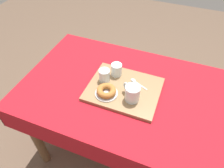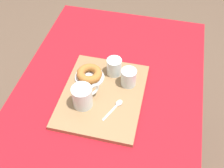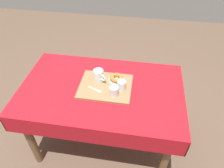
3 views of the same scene
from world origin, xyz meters
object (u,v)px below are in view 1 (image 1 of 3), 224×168
object	(u,v)px
tea_mug_left	(132,93)
water_glass_near	(116,70)
dining_table	(129,102)
sugar_donut_left	(106,91)
water_glass_far	(104,76)
teaspoon_near	(135,81)
donut_plate_left	(106,93)
serving_tray	(124,89)

from	to	relation	value
tea_mug_left	water_glass_near	world-z (taller)	tea_mug_left
dining_table	tea_mug_left	distance (m)	0.19
dining_table	sugar_donut_left	distance (m)	0.21
water_glass_far	tea_mug_left	bearing A→B (deg)	-22.54
water_glass_far	teaspoon_near	xyz separation A→B (m)	(0.18, 0.05, -0.03)
water_glass_far	donut_plate_left	world-z (taller)	water_glass_far
serving_tray	water_glass_far	size ratio (longest dim) A/B	5.33
sugar_donut_left	water_glass_near	bearing A→B (deg)	91.47
dining_table	serving_tray	distance (m)	0.13
donut_plate_left	teaspoon_near	world-z (taller)	teaspoon_near
dining_table	sugar_donut_left	bearing A→B (deg)	-140.23
water_glass_near	sugar_donut_left	size ratio (longest dim) A/B	0.70
dining_table	donut_plate_left	distance (m)	0.20
serving_tray	water_glass_near	distance (m)	0.13
serving_tray	donut_plate_left	bearing A→B (deg)	-134.55
serving_tray	sugar_donut_left	xyz separation A→B (m)	(-0.08, -0.08, 0.03)
water_glass_far	sugar_donut_left	xyz separation A→B (m)	(0.05, -0.10, -0.01)
teaspoon_near	dining_table	bearing A→B (deg)	102.45
donut_plate_left	tea_mug_left	bearing A→B (deg)	6.50
serving_tray	water_glass_far	bearing A→B (deg)	171.45
water_glass_near	teaspoon_near	bearing A→B (deg)	-9.54
sugar_donut_left	serving_tray	bearing A→B (deg)	45.45
teaspoon_near	sugar_donut_left	bearing A→B (deg)	75.24
dining_table	teaspoon_near	bearing A→B (deg)	78.06
water_glass_near	teaspoon_near	world-z (taller)	water_glass_near
dining_table	serving_tray	xyz separation A→B (m)	(-0.03, -0.01, 0.12)
water_glass_far	teaspoon_near	distance (m)	0.19
tea_mug_left	sugar_donut_left	world-z (taller)	tea_mug_left
dining_table	teaspoon_near	distance (m)	0.15
tea_mug_left	water_glass_far	bearing A→B (deg)	157.46
serving_tray	tea_mug_left	world-z (taller)	tea_mug_left
water_glass_near	water_glass_far	world-z (taller)	same
teaspoon_near	serving_tray	bearing A→B (deg)	82.27
serving_tray	sugar_donut_left	distance (m)	0.12
dining_table	tea_mug_left	xyz separation A→B (m)	(0.03, -0.08, 0.17)
tea_mug_left	sugar_donut_left	bearing A→B (deg)	-173.50
dining_table	water_glass_far	world-z (taller)	water_glass_far
serving_tray	tea_mug_left	xyz separation A→B (m)	(0.07, -0.06, 0.05)
dining_table	water_glass_near	distance (m)	0.22
dining_table	sugar_donut_left	size ratio (longest dim) A/B	11.70
water_glass_near	sugar_donut_left	distance (m)	0.17
dining_table	serving_tray	bearing A→B (deg)	-158.31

